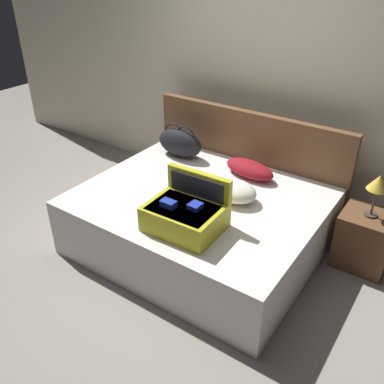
{
  "coord_description": "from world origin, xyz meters",
  "views": [
    {
      "loc": [
        1.75,
        -2.26,
        2.45
      ],
      "look_at": [
        0.0,
        0.27,
        0.65
      ],
      "focal_mm": 39.15,
      "sensor_mm": 36.0,
      "label": 1
    }
  ],
  "objects": [
    {
      "name": "bed",
      "position": [
        0.0,
        0.4,
        0.27
      ],
      "size": [
        2.08,
        1.7,
        0.55
      ],
      "primitive_type": "cube",
      "color": "silver",
      "rests_on": "ground"
    },
    {
      "name": "hard_case_large",
      "position": [
        0.17,
        -0.07,
        0.68
      ],
      "size": [
        0.58,
        0.47,
        0.4
      ],
      "rotation": [
        0.0,
        0.0,
        0.03
      ],
      "color": "gold",
      "rests_on": "bed"
    },
    {
      "name": "duffel_bag",
      "position": [
        -0.63,
        0.96,
        0.7
      ],
      "size": [
        0.51,
        0.24,
        0.35
      ],
      "rotation": [
        0.0,
        0.0,
        -0.01
      ],
      "color": "black",
      "rests_on": "bed"
    },
    {
      "name": "nightstand",
      "position": [
        1.32,
        1.0,
        0.25
      ],
      "size": [
        0.44,
        0.4,
        0.51
      ],
      "primitive_type": "cube",
      "color": "brown",
      "rests_on": "ground"
    },
    {
      "name": "table_lamp",
      "position": [
        1.32,
        1.0,
        0.81
      ],
      "size": [
        0.17,
        0.17,
        0.38
      ],
      "color": "#3F3833",
      "rests_on": "nightstand"
    },
    {
      "name": "pillow_near_headboard",
      "position": [
        0.18,
        0.97,
        0.62
      ],
      "size": [
        0.55,
        0.31,
        0.15
      ],
      "primitive_type": "ellipsoid",
      "rotation": [
        0.0,
        0.0,
        -0.15
      ],
      "color": "maroon",
      "rests_on": "bed"
    },
    {
      "name": "headboard",
      "position": [
        0.0,
        1.29,
        0.53
      ],
      "size": [
        2.12,
        0.08,
        1.06
      ],
      "primitive_type": "cube",
      "color": "brown",
      "rests_on": "ground"
    },
    {
      "name": "pillow_center_head",
      "position": [
        0.27,
        0.51,
        0.64
      ],
      "size": [
        0.42,
        0.31,
        0.18
      ],
      "primitive_type": "ellipsoid",
      "rotation": [
        0.0,
        0.0,
        -0.01
      ],
      "color": "white",
      "rests_on": "bed"
    },
    {
      "name": "back_wall",
      "position": [
        0.0,
        1.65,
        1.3
      ],
      "size": [
        8.0,
        0.1,
        2.6
      ],
      "primitive_type": "cube",
      "color": "beige",
      "rests_on": "ground"
    },
    {
      "name": "ground_plane",
      "position": [
        0.0,
        0.0,
        0.0
      ],
      "size": [
        12.0,
        12.0,
        0.0
      ],
      "primitive_type": "plane",
      "color": "gray"
    }
  ]
}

